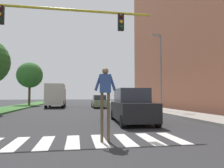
{
  "coord_description": "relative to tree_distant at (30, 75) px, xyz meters",
  "views": [
    {
      "loc": [
        -0.35,
        1.45,
        1.53
      ],
      "look_at": [
        2.48,
        17.96,
        2.51
      ],
      "focal_mm": 33.46,
      "sensor_mm": 36.0,
      "label": 1
    }
  ],
  "objects": [
    {
      "name": "ground_plane",
      "position": [
        7.7,
        -6.3,
        -4.87
      ],
      "size": [
        140.0,
        140.0,
        0.0
      ],
      "primitive_type": "plane",
      "color": "#2D2D30"
    },
    {
      "name": "sedan_midblock",
      "position": [
        10.35,
        -7.64,
        -4.1
      ],
      "size": [
        1.88,
        4.34,
        1.67
      ],
      "color": "gray",
      "rests_on": "ground_plane"
    },
    {
      "name": "median_strip",
      "position": [
        -0.44,
        -8.3,
        -4.8
      ],
      "size": [
        3.59,
        64.0,
        0.15
      ],
      "primitive_type": "cube",
      "color": "#386B2D",
      "rests_on": "ground_plane"
    },
    {
      "name": "suv_crossing",
      "position": [
        10.51,
        -23.15,
        -3.94
      ],
      "size": [
        2.15,
        4.68,
        1.97
      ],
      "color": "black",
      "rests_on": "ground_plane"
    },
    {
      "name": "truck_box_delivery",
      "position": [
        4.61,
        -5.5,
        -3.24
      ],
      "size": [
        2.4,
        6.2,
        3.1
      ],
      "color": "navy",
      "rests_on": "ground_plane"
    },
    {
      "name": "pedestrian_performer",
      "position": [
        8.31,
        -27.86,
        -3.21
      ],
      "size": [
        0.75,
        0.28,
        2.49
      ],
      "color": "brown",
      "rests_on": "ground_plane"
    },
    {
      "name": "street_lamp_right",
      "position": [
        15.46,
        -15.55,
        -0.28
      ],
      "size": [
        1.02,
        0.24,
        7.5
      ],
      "color": "slate",
      "rests_on": "sidewalk_right"
    },
    {
      "name": "crosswalk",
      "position": [
        7.7,
        -27.62,
        -4.87
      ],
      "size": [
        6.75,
        2.2,
        0.01
      ],
      "color": "silver",
      "rests_on": "ground_plane"
    },
    {
      "name": "traffic_light_gantry",
      "position": [
        4.05,
        -25.17,
        -0.47
      ],
      "size": [
        9.96,
        0.3,
        6.0
      ],
      "color": "gold",
      "rests_on": "median_strip"
    },
    {
      "name": "sidewalk_right",
      "position": [
        16.06,
        -8.3,
        -4.8
      ],
      "size": [
        3.0,
        64.0,
        0.15
      ],
      "primitive_type": "cube",
      "color": "#9E9991",
      "rests_on": "ground_plane"
    },
    {
      "name": "tree_distant",
      "position": [
        0.0,
        0.0,
        0.0
      ],
      "size": [
        4.04,
        4.04,
        6.76
      ],
      "color": "#4C3823",
      "rests_on": "median_strip"
    }
  ]
}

